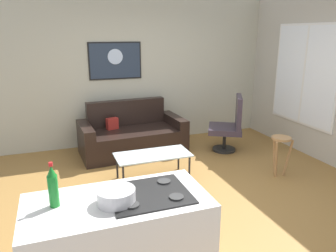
{
  "coord_description": "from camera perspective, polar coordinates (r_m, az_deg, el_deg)",
  "views": [
    {
      "loc": [
        -1.56,
        -3.61,
        2.08
      ],
      "look_at": [
        0.08,
        0.9,
        0.7
      ],
      "focal_mm": 34.79,
      "sensor_mm": 36.0,
      "label": 1
    }
  ],
  "objects": [
    {
      "name": "back_wall",
      "position": [
        6.27,
        -5.48,
        9.77
      ],
      "size": [
        6.4,
        0.05,
        2.8
      ],
      "primitive_type": "cube",
      "color": "#B2B09C",
      "rests_on": "ground"
    },
    {
      "name": "armchair",
      "position": [
        5.92,
        10.8,
        0.22
      ],
      "size": [
        0.79,
        0.8,
        1.02
      ],
      "color": "black",
      "rests_on": "ground"
    },
    {
      "name": "ground",
      "position": [
        4.46,
        3.1,
        -12.09
      ],
      "size": [
        6.4,
        6.4,
        0.04
      ],
      "primitive_type": "cube",
      "color": "olive"
    },
    {
      "name": "window",
      "position": [
        6.16,
        22.77,
        8.22
      ],
      "size": [
        0.03,
        1.5,
        1.73
      ],
      "color": "silver"
    },
    {
      "name": "mixing_bowl",
      "position": [
        2.43,
        -9.07,
        -12.1
      ],
      "size": [
        0.28,
        0.28,
        0.11
      ],
      "color": "silver",
      "rests_on": "kitchen_counter"
    },
    {
      "name": "kitchen_counter",
      "position": [
        2.74,
        -8.42,
        -20.8
      ],
      "size": [
        1.36,
        0.68,
        0.92
      ],
      "color": "white",
      "rests_on": "ground"
    },
    {
      "name": "bar_stool",
      "position": [
        5.1,
        19.12,
        -3.45
      ],
      "size": [
        0.33,
        0.32,
        0.6
      ],
      "color": "#A27548",
      "rests_on": "ground"
    },
    {
      "name": "coffee_table",
      "position": [
        4.72,
        -2.67,
        -5.3
      ],
      "size": [
        1.08,
        0.51,
        0.39
      ],
      "color": "silver",
      "rests_on": "ground"
    },
    {
      "name": "soda_bottle",
      "position": [
        2.46,
        -19.5,
        -10.0
      ],
      "size": [
        0.07,
        0.07,
        0.33
      ],
      "color": "#187525",
      "rests_on": "kitchen_counter"
    },
    {
      "name": "couch",
      "position": [
        5.86,
        -6.35,
        -1.82
      ],
      "size": [
        1.85,
        1.0,
        0.89
      ],
      "color": "black",
      "rests_on": "ground"
    },
    {
      "name": "wall_painting",
      "position": [
        6.12,
        -9.22,
        11.22
      ],
      "size": [
        0.97,
        0.03,
        0.67
      ],
      "color": "black"
    },
    {
      "name": "right_wall",
      "position": [
        5.76,
        27.09,
        7.55
      ],
      "size": [
        0.05,
        6.4,
        2.8
      ],
      "primitive_type": "cube",
      "color": "#B2AC9E",
      "rests_on": "ground"
    }
  ]
}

